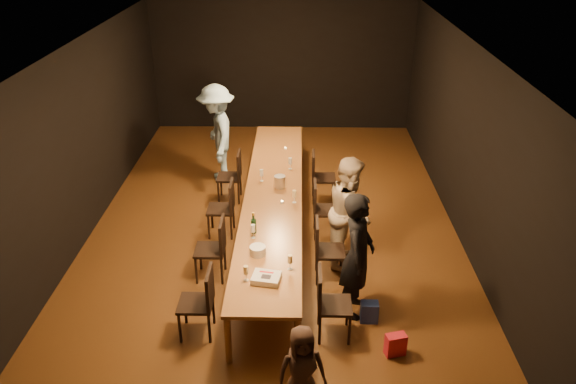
{
  "coord_description": "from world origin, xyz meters",
  "views": [
    {
      "loc": [
        0.39,
        -7.87,
        4.78
      ],
      "look_at": [
        0.24,
        -0.45,
        1.0
      ],
      "focal_mm": 35.0,
      "sensor_mm": 36.0,
      "label": 1
    }
  ],
  "objects_px": {
    "chair_right_1": "(330,250)",
    "chair_left_0": "(196,303)",
    "chair_left_3": "(229,176)",
    "child": "(302,370)",
    "chair_right_0": "(335,304)",
    "woman_tan": "(350,211)",
    "champagne_bottle": "(254,223)",
    "table": "(273,196)",
    "chair_left_2": "(221,208)",
    "birthday_cake": "(266,278)",
    "chair_right_2": "(327,209)",
    "ice_bucket": "(280,182)",
    "woman_birthday": "(358,255)",
    "chair_right_3": "(324,177)",
    "plate_stack": "(258,251)",
    "man_blue": "(217,134)",
    "chair_left_1": "(210,249)"
  },
  "relations": [
    {
      "from": "chair_right_0",
      "to": "plate_stack",
      "type": "height_order",
      "value": "chair_right_0"
    },
    {
      "from": "chair_left_2",
      "to": "birthday_cake",
      "type": "height_order",
      "value": "chair_left_2"
    },
    {
      "from": "chair_left_3",
      "to": "plate_stack",
      "type": "bearing_deg",
      "value": -166.18
    },
    {
      "from": "chair_right_0",
      "to": "ice_bucket",
      "type": "distance_m",
      "value": 2.74
    },
    {
      "from": "chair_right_2",
      "to": "plate_stack",
      "type": "xyz_separation_m",
      "value": [
        -0.97,
        -1.75,
        0.34
      ]
    },
    {
      "from": "chair_left_0",
      "to": "chair_left_1",
      "type": "bearing_deg",
      "value": 0.0
    },
    {
      "from": "chair_left_2",
      "to": "plate_stack",
      "type": "distance_m",
      "value": 1.93
    },
    {
      "from": "chair_left_0",
      "to": "child",
      "type": "height_order",
      "value": "child"
    },
    {
      "from": "chair_left_1",
      "to": "chair_left_2",
      "type": "bearing_deg",
      "value": 0.0
    },
    {
      "from": "table",
      "to": "woman_birthday",
      "type": "bearing_deg",
      "value": -59.09
    },
    {
      "from": "woman_birthday",
      "to": "champagne_bottle",
      "type": "height_order",
      "value": "woman_birthday"
    },
    {
      "from": "chair_right_0",
      "to": "woman_tan",
      "type": "relative_size",
      "value": 0.55
    },
    {
      "from": "chair_right_1",
      "to": "chair_left_0",
      "type": "height_order",
      "value": "same"
    },
    {
      "from": "woman_tan",
      "to": "table",
      "type": "bearing_deg",
      "value": 70.0
    },
    {
      "from": "chair_right_3",
      "to": "champagne_bottle",
      "type": "bearing_deg",
      "value": -23.91
    },
    {
      "from": "chair_left_2",
      "to": "man_blue",
      "type": "xyz_separation_m",
      "value": [
        -0.3,
        2.07,
        0.48
      ]
    },
    {
      "from": "table",
      "to": "chair_left_2",
      "type": "bearing_deg",
      "value": 180.0
    },
    {
      "from": "table",
      "to": "birthday_cake",
      "type": "bearing_deg",
      "value": -89.54
    },
    {
      "from": "chair_left_3",
      "to": "birthday_cake",
      "type": "distance_m",
      "value": 3.64
    },
    {
      "from": "table",
      "to": "birthday_cake",
      "type": "xyz_separation_m",
      "value": [
        0.02,
        -2.32,
        0.09
      ]
    },
    {
      "from": "table",
      "to": "chair_right_1",
      "type": "height_order",
      "value": "chair_right_1"
    },
    {
      "from": "table",
      "to": "chair_right_0",
      "type": "distance_m",
      "value": 2.56
    },
    {
      "from": "woman_tan",
      "to": "champagne_bottle",
      "type": "xyz_separation_m",
      "value": [
        -1.37,
        -0.47,
        0.06
      ]
    },
    {
      "from": "chair_left_3",
      "to": "child",
      "type": "bearing_deg",
      "value": -164.75
    },
    {
      "from": "chair_left_3",
      "to": "chair_right_1",
      "type": "bearing_deg",
      "value": -144.69
    },
    {
      "from": "chair_right_0",
      "to": "woman_tan",
      "type": "distance_m",
      "value": 1.73
    },
    {
      "from": "chair_left_2",
      "to": "child",
      "type": "bearing_deg",
      "value": -159.97
    },
    {
      "from": "chair_right_2",
      "to": "ice_bucket",
      "type": "relative_size",
      "value": 4.63
    },
    {
      "from": "child",
      "to": "chair_left_0",
      "type": "bearing_deg",
      "value": 125.33
    },
    {
      "from": "woman_tan",
      "to": "ice_bucket",
      "type": "relative_size",
      "value": 8.38
    },
    {
      "from": "chair_left_0",
      "to": "plate_stack",
      "type": "bearing_deg",
      "value": -48.29
    },
    {
      "from": "chair_left_0",
      "to": "man_blue",
      "type": "relative_size",
      "value": 0.49
    },
    {
      "from": "chair_left_1",
      "to": "chair_right_2",
      "type": "bearing_deg",
      "value": -54.78
    },
    {
      "from": "child",
      "to": "plate_stack",
      "type": "relative_size",
      "value": 4.96
    },
    {
      "from": "chair_left_0",
      "to": "chair_left_2",
      "type": "distance_m",
      "value": 2.4
    },
    {
      "from": "chair_left_0",
      "to": "man_blue",
      "type": "height_order",
      "value": "man_blue"
    },
    {
      "from": "chair_right_0",
      "to": "champagne_bottle",
      "type": "distance_m",
      "value": 1.66
    },
    {
      "from": "chair_right_3",
      "to": "chair_left_2",
      "type": "distance_m",
      "value": 2.08
    },
    {
      "from": "chair_left_0",
      "to": "ice_bucket",
      "type": "xyz_separation_m",
      "value": [
        0.95,
        2.61,
        0.39
      ]
    },
    {
      "from": "table",
      "to": "child",
      "type": "xyz_separation_m",
      "value": [
        0.45,
        -3.56,
        -0.17
      ]
    },
    {
      "from": "champagne_bottle",
      "to": "chair_right_3",
      "type": "bearing_deg",
      "value": 66.09
    },
    {
      "from": "chair_right_3",
      "to": "chair_right_0",
      "type": "bearing_deg",
      "value": -0.0
    },
    {
      "from": "chair_left_1",
      "to": "plate_stack",
      "type": "bearing_deg",
      "value": -127.28
    },
    {
      "from": "chair_right_0",
      "to": "child",
      "type": "relative_size",
      "value": 0.88
    },
    {
      "from": "chair_right_1",
      "to": "child",
      "type": "xyz_separation_m",
      "value": [
        -0.4,
        -2.36,
        0.06
      ]
    },
    {
      "from": "chair_right_3",
      "to": "woman_tan",
      "type": "height_order",
      "value": "woman_tan"
    },
    {
      "from": "woman_birthday",
      "to": "champagne_bottle",
      "type": "distance_m",
      "value": 1.54
    },
    {
      "from": "chair_left_3",
      "to": "birthday_cake",
      "type": "height_order",
      "value": "chair_left_3"
    },
    {
      "from": "chair_left_1",
      "to": "child",
      "type": "relative_size",
      "value": 0.88
    },
    {
      "from": "chair_left_1",
      "to": "plate_stack",
      "type": "height_order",
      "value": "chair_left_1"
    }
  ]
}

